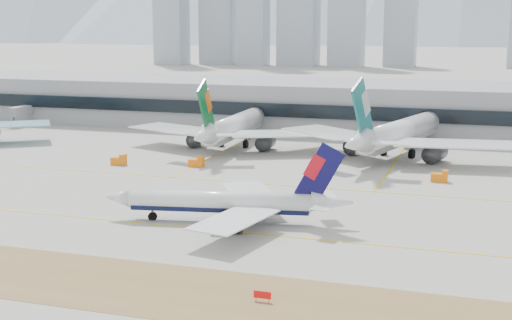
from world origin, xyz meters
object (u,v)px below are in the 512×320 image
(taxiing_airliner, at_px, (229,203))
(widebody_cathay, at_px, (397,135))
(terminal, at_px, (350,106))
(widebody_eva, at_px, (232,128))

(taxiing_airliner, relative_size, widebody_cathay, 0.71)
(taxiing_airliner, xyz_separation_m, terminal, (-0.76, 114.94, 4.03))
(terminal, bearing_deg, taxiing_airliner, -89.62)
(widebody_cathay, height_order, terminal, widebody_cathay)
(widebody_eva, bearing_deg, terminal, -29.69)
(taxiing_airliner, bearing_deg, widebody_cathay, -116.24)
(taxiing_airliner, distance_m, terminal, 115.01)
(widebody_eva, height_order, terminal, widebody_eva)
(widebody_eva, bearing_deg, taxiing_airliner, -162.14)
(widebody_eva, relative_size, widebody_cathay, 0.97)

